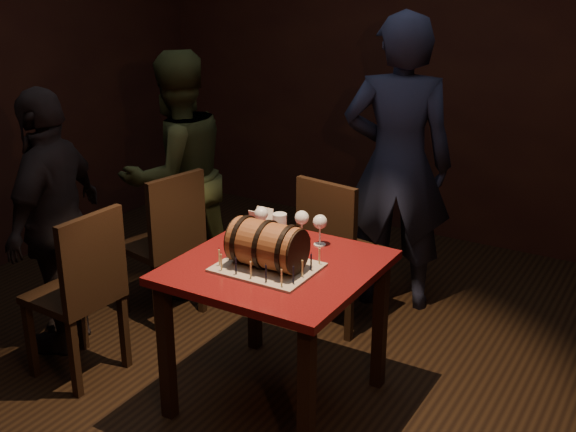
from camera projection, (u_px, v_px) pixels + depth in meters
The scene contains 16 objects.
room_shell at pixel (268, 123), 3.26m from camera, with size 5.04×5.04×2.80m.
pub_table at pixel (277, 285), 3.43m from camera, with size 0.90×0.90×0.75m.
cake_board at pixel (267, 267), 3.33m from camera, with size 0.45×0.35×0.01m, color #A09281.
barrel_cake at pixel (267, 245), 3.29m from camera, with size 0.39×0.23×0.23m.
birthday_candles at pixel (267, 258), 3.32m from camera, with size 0.40×0.30×0.09m.
wine_glass_left at pixel (261, 215), 3.68m from camera, with size 0.07×0.07×0.16m.
wine_glass_mid at pixel (302, 219), 3.62m from camera, with size 0.07×0.07×0.16m.
wine_glass_right at pixel (320, 223), 3.56m from camera, with size 0.07×0.07×0.16m.
pint_of_ale at pixel (280, 228), 3.62m from camera, with size 0.07×0.07×0.15m.
menu_card at pixel (261, 222), 3.73m from camera, with size 0.10×0.05×0.13m, color white, non-canonical shape.
chair_back at pixel (336, 245), 4.19m from camera, with size 0.46×0.46×0.93m.
chair_left_rear at pixel (168, 238), 4.30m from camera, with size 0.47×0.47×0.93m.
chair_left_front at pixel (83, 287), 3.68m from camera, with size 0.42×0.42×0.93m.
person_back at pixel (397, 165), 4.36m from camera, with size 0.67×0.44×1.83m, color #1B1F36.
person_left_rear at pixel (177, 176), 4.58m from camera, with size 0.77×0.60×1.58m, color #30371B.
person_left_front at pixel (55, 222), 3.94m from camera, with size 0.87×0.36×1.48m, color black.
Camera 1 is at (1.71, -2.71, 2.13)m, focal length 45.00 mm.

